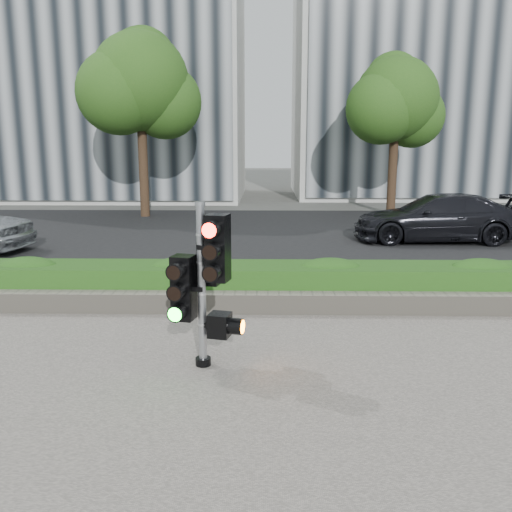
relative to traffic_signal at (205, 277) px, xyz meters
name	(u,v)px	position (x,y,z in m)	size (l,w,h in m)	color
ground	(241,356)	(0.43, 0.35, -1.20)	(120.00, 120.00, 0.00)	#51514C
sidewalk	(228,460)	(0.43, -2.15, -1.19)	(16.00, 11.00, 0.03)	#9E9389
road	(255,235)	(0.43, 10.35, -1.19)	(60.00, 13.00, 0.02)	black
curb	(248,291)	(0.43, 3.50, -1.14)	(60.00, 0.25, 0.12)	gray
stone_wall	(246,302)	(0.43, 2.25, -1.00)	(12.00, 0.32, 0.34)	gray
hedge	(247,283)	(0.43, 2.90, -0.83)	(12.00, 1.00, 0.68)	#45912C
building_left	(90,54)	(-8.57, 23.35, 6.30)	(16.00, 9.00, 15.00)	#B7B7B2
building_right	(456,87)	(11.43, 25.35, 4.80)	(18.00, 10.00, 12.00)	#B7B7B2
tree_left	(140,86)	(-4.08, 14.91, 3.84)	(4.61, 4.03, 7.34)	black
tree_right	(395,102)	(5.92, 15.90, 3.28)	(4.10, 3.58, 6.53)	black
traffic_signal	(205,277)	(0.00, 0.00, 0.00)	(0.77, 0.62, 2.12)	black
car_dark	(437,218)	(5.81, 9.35, -0.48)	(1.96, 4.82, 1.40)	black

